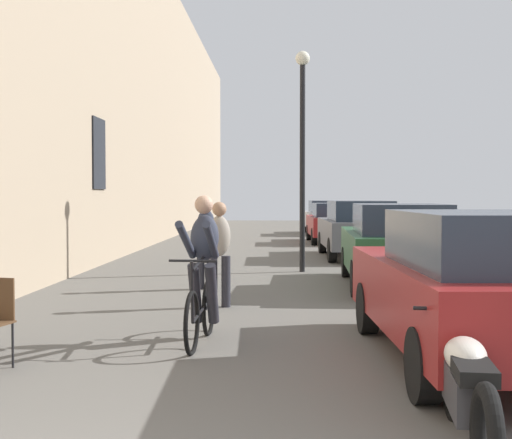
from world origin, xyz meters
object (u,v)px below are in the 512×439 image
Objects in this scene: parked_car_second at (397,244)px; parked_motorcycle at (468,391)px; parked_car_fourth at (333,222)px; pedestrian_mid at (206,237)px; parked_car_third at (358,228)px; parked_car_fifth at (326,217)px; parked_car_nearest at (474,285)px; street_lamp at (302,132)px; pedestrian_near at (219,248)px; cyclist_on_bicycle at (202,272)px.

parked_motorcycle is at bearing -96.31° from parked_car_second.
parked_car_second is 12.12m from parked_car_fourth.
parked_car_fourth is at bearing 75.36° from pedestrian_mid.
parked_car_third is 2.07× the size of parked_motorcycle.
parked_car_fourth is 1.89× the size of parked_motorcycle.
parked_car_fifth is (-0.12, 17.71, -0.04)m from parked_car_second.
parked_car_second is 1.06× the size of parked_car_fifth.
parked_car_third is (0.17, 11.94, 0.00)m from parked_car_nearest.
street_lamp reaches higher than parked_motorcycle.
street_lamp is at bearing 73.93° from pedestrian_near.
cyclist_on_bicycle is at bearing 122.21° from parked_motorcycle.
cyclist_on_bicycle is at bearing 160.39° from parked_car_nearest.
parked_car_second is (3.07, 4.85, -0.00)m from cyclist_on_bicycle.
street_lamp is 1.11× the size of parked_car_third.
parked_car_nearest is (3.30, -5.52, -0.14)m from pedestrian_mid.
cyclist_on_bicycle is 3.04m from parked_car_nearest.
parked_car_third is 14.38m from parked_motorcycle.
street_lamp is at bearing -114.93° from parked_car_third.
pedestrian_near is at bearing -78.25° from pedestrian_mid.
parked_car_nearest is 1.00× the size of parked_car_third.
cyclist_on_bicycle is 22.76m from parked_car_fifth.
parked_car_third is at bearing 90.35° from parked_car_second.
street_lamp reaches higher than parked_car_fourth.
parked_car_fifth is (1.54, 15.14, -2.34)m from street_lamp.
parked_motorcycle is (-0.71, -2.40, -0.40)m from parked_car_nearest.
parked_car_fourth is at bearing 78.92° from pedestrian_near.
parked_car_third is at bearing 74.48° from cyclist_on_bicycle.
street_lamp is 8.87m from parked_car_nearest.
pedestrian_near is 2.07m from pedestrian_mid.
parked_motorcycle is at bearing -91.86° from parked_car_fourth.
parked_car_fifth is at bearing 90.40° from parked_car_second.
pedestrian_mid is (-0.42, 2.02, 0.04)m from pedestrian_near.
parked_motorcycle is at bearing -69.78° from pedestrian_near.
pedestrian_mid is at bearing -100.61° from parked_car_fifth.
parked_car_fifth is at bearing 90.43° from parked_car_third.
pedestrian_mid is 0.78× the size of parked_motorcycle.
parked_car_nearest reaches higher than parked_car_fourth.
pedestrian_mid is 12.89m from parked_car_fourth.
parked_car_second is 17.71m from parked_car_fifth.
parked_car_third is (3.47, 6.42, -0.13)m from pedestrian_mid.
parked_car_second is at bearing 37.58° from pedestrian_near.
parked_car_second is at bearing 83.69° from parked_motorcycle.
street_lamp reaches higher than parked_car_fifth.
street_lamp is 1.17× the size of parked_car_fifth.
pedestrian_mid is (-0.44, 4.50, 0.13)m from cyclist_on_bicycle.
street_lamp is 4.49m from parked_car_third.
street_lamp reaches higher than parked_car_third.
cyclist_on_bicycle is 0.40× the size of parked_car_third.
parked_car_fifth is at bearing 81.61° from pedestrian_near.
street_lamp is 1.21× the size of parked_car_fourth.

